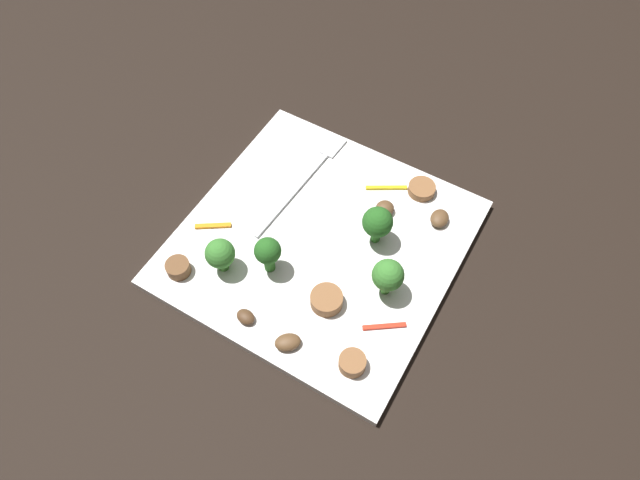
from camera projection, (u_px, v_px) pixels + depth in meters
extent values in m
plane|color=black|center=(320.00, 245.00, 0.65)|extent=(1.40, 1.40, 0.00)
cube|color=white|center=(320.00, 243.00, 0.65)|extent=(0.30, 0.30, 0.01)
cube|color=silver|center=(292.00, 194.00, 0.68)|extent=(0.15, 0.01, 0.00)
cube|color=silver|center=(334.00, 147.00, 0.72)|extent=(0.04, 0.02, 0.00)
cylinder|color=#408630|center=(386.00, 285.00, 0.60)|extent=(0.01, 0.01, 0.02)
sphere|color=#387A2D|center=(388.00, 275.00, 0.58)|extent=(0.03, 0.03, 0.03)
cylinder|color=#296420|center=(376.00, 233.00, 0.63)|extent=(0.01, 0.01, 0.03)
sphere|color=#235B1E|center=(378.00, 222.00, 0.61)|extent=(0.03, 0.03, 0.03)
cylinder|color=#296420|center=(269.00, 261.00, 0.61)|extent=(0.01, 0.01, 0.03)
sphere|color=#235B1E|center=(268.00, 251.00, 0.59)|extent=(0.03, 0.03, 0.03)
cylinder|color=#408630|center=(223.00, 263.00, 0.62)|extent=(0.01, 0.01, 0.02)
sphere|color=#387A2D|center=(220.00, 254.00, 0.60)|extent=(0.03, 0.03, 0.03)
cylinder|color=brown|center=(422.00, 189.00, 0.68)|extent=(0.04, 0.04, 0.01)
cylinder|color=brown|center=(327.00, 300.00, 0.60)|extent=(0.05, 0.05, 0.01)
cylinder|color=brown|center=(178.00, 268.00, 0.62)|extent=(0.04, 0.04, 0.01)
cylinder|color=brown|center=(352.00, 363.00, 0.56)|extent=(0.04, 0.04, 0.01)
ellipsoid|color=brown|center=(440.00, 218.00, 0.65)|extent=(0.03, 0.02, 0.01)
ellipsoid|color=brown|center=(385.00, 208.00, 0.66)|extent=(0.03, 0.03, 0.01)
ellipsoid|color=brown|center=(288.00, 342.00, 0.57)|extent=(0.03, 0.03, 0.01)
ellipsoid|color=#4C331E|center=(246.00, 317.00, 0.59)|extent=(0.02, 0.02, 0.01)
cube|color=yellow|center=(386.00, 188.00, 0.68)|extent=(0.03, 0.04, 0.00)
cube|color=orange|center=(213.00, 226.00, 0.65)|extent=(0.03, 0.04, 0.00)
cube|color=red|center=(384.00, 326.00, 0.59)|extent=(0.03, 0.04, 0.00)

